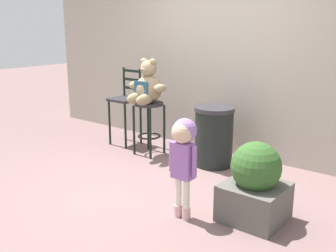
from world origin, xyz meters
name	(u,v)px	position (x,y,z in m)	size (l,w,h in m)	color
ground_plane	(139,188)	(0.00, 0.00, 0.00)	(24.00, 24.00, 0.00)	#785C5B
building_wall	(230,26)	(0.00, 1.81, 1.70)	(6.61, 0.30, 3.39)	#ADA798
bar_stool_with_teddy	(149,117)	(-0.69, 0.95, 0.51)	(0.39, 0.39, 0.72)	#2A292F
teddy_bear	(147,87)	(-0.69, 0.92, 0.93)	(0.56, 0.50, 0.58)	#9C8865
child_walking	(183,147)	(0.76, -0.24, 0.68)	(0.30, 0.24, 0.93)	beige
trash_bin	(214,136)	(0.23, 1.12, 0.38)	(0.50, 0.50, 0.75)	black
bar_chair_empty	(126,103)	(-1.26, 1.11, 0.62)	(0.38, 0.38, 1.11)	#2A292F
planter_with_shrub	(255,185)	(1.29, 0.12, 0.33)	(0.53, 0.53, 0.73)	#585650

